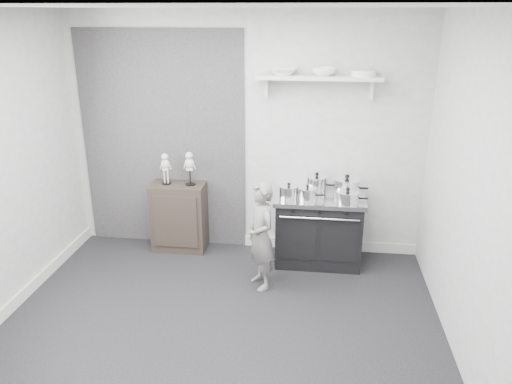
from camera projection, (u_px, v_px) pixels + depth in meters
The scene contains 16 objects.
ground at pixel (216, 333), 4.38m from camera, with size 4.00×4.00×0.00m, color black.
room_shell at pixel (203, 148), 3.97m from camera, with size 4.02×3.62×2.71m.
wall_shelf at pixel (319, 78), 5.16m from camera, with size 1.30×0.26×0.24m.
stove at pixel (318, 229), 5.52m from camera, with size 0.98×0.61×0.78m.
side_cabinet at pixel (179, 217), 5.83m from camera, with size 0.62×0.36×0.80m, color black.
child at pixel (261, 236), 4.96m from camera, with size 0.41×0.27×1.12m, color slate.
pot_front_left at pixel (289, 192), 5.32m from camera, with size 0.30×0.21×0.17m.
pot_back_left at pixel (317, 184), 5.49m from camera, with size 0.33×0.24×0.23m.
pot_back_right at pixel (347, 187), 5.40m from camera, with size 0.38×0.29×0.24m.
pot_front_right at pixel (348, 197), 5.18m from camera, with size 0.33×0.25×0.17m.
pot_front_center at pixel (307, 194), 5.26m from camera, with size 0.28×0.20×0.17m.
skeleton_full at pixel (165, 167), 5.64m from camera, with size 0.12×0.07×0.41m, color beige, non-canonical shape.
skeleton_torso at pixel (190, 166), 5.60m from camera, with size 0.12×0.08×0.44m, color beige, non-canonical shape.
bowl_large at pixel (283, 71), 5.18m from camera, with size 0.30×0.30×0.07m, color white.
bowl_small at pixel (324, 72), 5.13m from camera, with size 0.25×0.25×0.08m, color white.
plate_stack at pixel (364, 73), 5.08m from camera, with size 0.25×0.25×0.06m, color white.
Camera 1 is at (0.80, -3.62, 2.68)m, focal length 35.00 mm.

